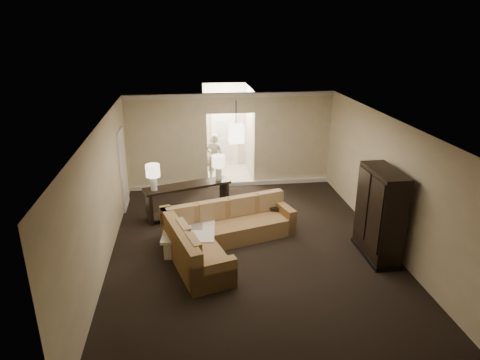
{
  "coord_description": "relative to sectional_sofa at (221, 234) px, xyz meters",
  "views": [
    {
      "loc": [
        -1.3,
        -8.07,
        4.7
      ],
      "look_at": [
        -0.09,
        1.2,
        1.21
      ],
      "focal_mm": 32.0,
      "sensor_mm": 36.0,
      "label": 1
    }
  ],
  "objects": [
    {
      "name": "drink_table",
      "position": [
        1.41,
        1.0,
        0.01
      ],
      "size": [
        0.4,
        0.4,
        0.5
      ],
      "rotation": [
        0.0,
        0.0,
        0.24
      ],
      "color": "black",
      "rests_on": "ground"
    },
    {
      "name": "ground",
      "position": [
        0.65,
        -0.2,
        -0.35
      ],
      "size": [
        8.0,
        8.0,
        0.0
      ],
      "primitive_type": "plane",
      "color": "black",
      "rests_on": "ground"
    },
    {
      "name": "baseboard",
      "position": [
        0.65,
        3.75,
        -0.29
      ],
      "size": [
        6.0,
        0.1,
        0.12
      ],
      "primitive_type": "cube",
      "color": "silver",
      "rests_on": "ground"
    },
    {
      "name": "person",
      "position": [
        0.2,
        4.37,
        0.47
      ],
      "size": [
        0.68,
        0.54,
        1.64
      ],
      "primitive_type": "imported",
      "rotation": [
        0.0,
        0.0,
        2.87
      ],
      "color": "beige",
      "rests_on": "ground"
    },
    {
      "name": "crown_molding",
      "position": [
        0.65,
        3.75,
        2.38
      ],
      "size": [
        6.0,
        0.1,
        0.12
      ],
      "primitive_type": "cube",
      "color": "silver",
      "rests_on": "wall_back"
    },
    {
      "name": "foyer",
      "position": [
        0.65,
        5.15,
        0.95
      ],
      "size": [
        1.44,
        2.02,
        2.8
      ],
      "color": "beige",
      "rests_on": "ground"
    },
    {
      "name": "wall_back",
      "position": [
        0.65,
        3.8,
        1.05
      ],
      "size": [
        6.0,
        0.04,
        2.8
      ],
      "primitive_type": "cube",
      "color": "beige",
      "rests_on": "ground"
    },
    {
      "name": "pendant_light",
      "position": [
        0.65,
        2.5,
        1.6
      ],
      "size": [
        0.38,
        0.38,
        1.09
      ],
      "color": "black",
      "rests_on": "ceiling"
    },
    {
      "name": "side_door",
      "position": [
        -2.32,
        2.6,
        0.7
      ],
      "size": [
        0.05,
        0.9,
        2.1
      ],
      "primitive_type": "cube",
      "color": "white",
      "rests_on": "ground"
    },
    {
      "name": "wall_left",
      "position": [
        -2.35,
        -0.2,
        1.05
      ],
      "size": [
        0.04,
        8.0,
        2.8
      ],
      "primitive_type": "cube",
      "color": "beige",
      "rests_on": "ground"
    },
    {
      "name": "coffee_table",
      "position": [
        -0.68,
        0.11,
        -0.12
      ],
      "size": [
        1.2,
        1.2,
        0.46
      ],
      "rotation": [
        0.0,
        0.0,
        -0.09
      ],
      "color": "white",
      "rests_on": "ground"
    },
    {
      "name": "table_lamp_right",
      "position": [
        0.14,
        2.06,
        0.93
      ],
      "size": [
        0.34,
        0.34,
        0.65
      ],
      "color": "white",
      "rests_on": "console_table"
    },
    {
      "name": "ceiling",
      "position": [
        0.65,
        -0.2,
        2.45
      ],
      "size": [
        6.0,
        8.0,
        0.02
      ],
      "primitive_type": "cube",
      "color": "silver",
      "rests_on": "wall_back"
    },
    {
      "name": "sectional_sofa",
      "position": [
        0.0,
        0.0,
        0.0
      ],
      "size": [
        3.11,
        2.98,
        0.88
      ],
      "rotation": [
        0.0,
        0.0,
        0.28
      ],
      "color": "brown",
      "rests_on": "ground"
    },
    {
      "name": "wall_front",
      "position": [
        0.65,
        -4.2,
        1.05
      ],
      "size": [
        6.0,
        0.04,
        2.8
      ],
      "primitive_type": "cube",
      "color": "beige",
      "rests_on": "ground"
    },
    {
      "name": "wall_right",
      "position": [
        3.65,
        -0.2,
        1.05
      ],
      "size": [
        0.04,
        8.0,
        2.8
      ],
      "primitive_type": "cube",
      "color": "beige",
      "rests_on": "ground"
    },
    {
      "name": "table_lamp_left",
      "position": [
        -1.48,
        1.55,
        0.93
      ],
      "size": [
        0.34,
        0.34,
        0.65
      ],
      "color": "white",
      "rests_on": "console_table"
    },
    {
      "name": "console_table",
      "position": [
        -0.67,
        1.8,
        0.15
      ],
      "size": [
        2.24,
        1.14,
        0.85
      ],
      "rotation": [
        0.0,
        0.0,
        0.31
      ],
      "color": "black",
      "rests_on": "ground"
    },
    {
      "name": "armoire",
      "position": [
        3.24,
        -0.7,
        0.57
      ],
      "size": [
        0.57,
        1.34,
        1.92
      ],
      "color": "black",
      "rests_on": "ground"
    }
  ]
}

